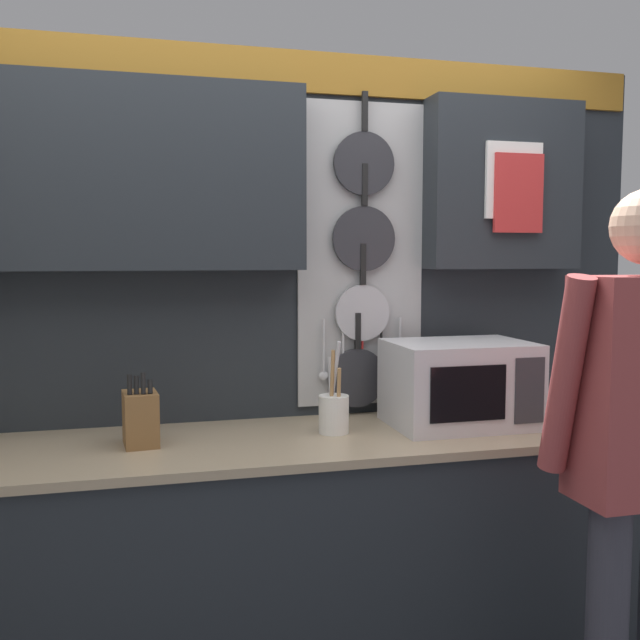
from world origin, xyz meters
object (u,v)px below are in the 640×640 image
(knife_block, at_px, (141,418))
(microwave, at_px, (459,384))
(person, at_px, (638,434))
(utensil_crock, at_px, (334,411))

(knife_block, bearing_deg, microwave, -0.04)
(microwave, relative_size, knife_block, 2.06)
(knife_block, xyz_separation_m, person, (1.39, -0.72, 0.03))
(microwave, xyz_separation_m, utensil_crock, (-0.49, 0.00, -0.08))
(microwave, distance_m, person, 0.75)
(microwave, bearing_deg, person, -72.89)
(knife_block, bearing_deg, utensil_crock, 0.03)
(microwave, distance_m, utensil_crock, 0.50)
(utensil_crock, bearing_deg, knife_block, -179.97)
(microwave, height_order, person, person)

